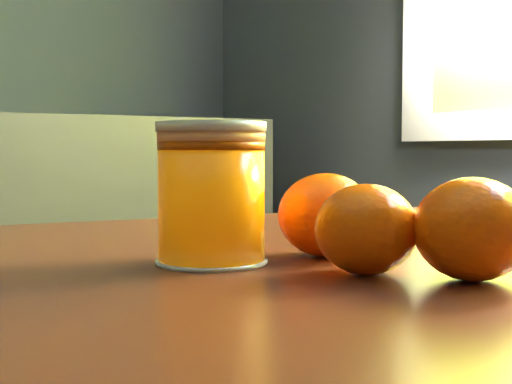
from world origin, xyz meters
TOP-DOWN VIEW (x-y plane):
  - table at (0.93, -0.00)m, footprint 1.04×0.77m
  - juice_glass at (0.81, 0.02)m, footprint 0.08×0.08m
  - orange_front at (0.88, -0.07)m, footprint 0.07×0.07m
  - orange_back at (0.90, 0.00)m, footprint 0.08×0.08m
  - orange_extra at (0.92, -0.12)m, footprint 0.08×0.08m

SIDE VIEW (x-z plane):
  - table at x=0.93m, z-range 0.28..1.02m
  - orange_front at x=0.88m, z-range 0.74..0.80m
  - orange_back at x=0.90m, z-range 0.74..0.80m
  - orange_extra at x=0.92m, z-range 0.74..0.80m
  - juice_glass at x=0.81m, z-range 0.74..0.84m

